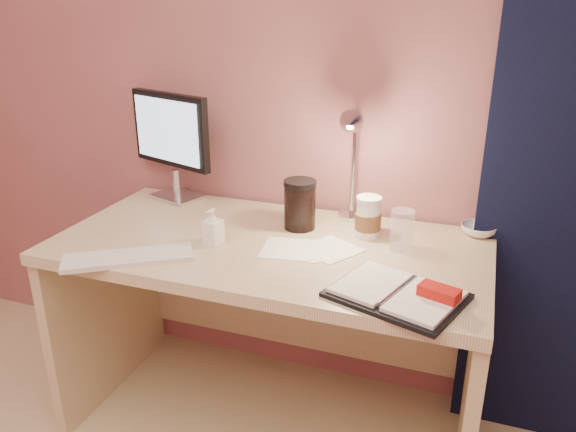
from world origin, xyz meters
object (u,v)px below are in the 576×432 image
(monitor, at_px, (173,137))
(coffee_cup, at_px, (368,218))
(desk, at_px, (278,292))
(dark_jar, at_px, (300,207))
(desk_lamp, at_px, (343,154))
(lotion_bottle, at_px, (213,227))
(bowl, at_px, (479,230))
(clear_cup, at_px, (402,230))
(planner, at_px, (400,294))
(keyboard, at_px, (128,258))

(monitor, distance_m, coffee_cup, 0.83)
(monitor, bearing_deg, desk, -3.11)
(desk, bearing_deg, dark_jar, 54.20)
(dark_jar, bearing_deg, desk_lamp, 19.03)
(lotion_bottle, xyz_separation_m, desk_lamp, (0.35, 0.27, 0.20))
(coffee_cup, xyz_separation_m, dark_jar, (-0.24, -0.01, 0.01))
(bowl, height_order, dark_jar, dark_jar)
(clear_cup, relative_size, lotion_bottle, 1.08)
(desk, height_order, planner, planner)
(lotion_bottle, height_order, dark_jar, dark_jar)
(lotion_bottle, bearing_deg, coffee_cup, 26.51)
(coffee_cup, bearing_deg, clear_cup, -27.84)
(keyboard, height_order, planner, planner)
(monitor, bearing_deg, coffee_cup, 10.17)
(coffee_cup, bearing_deg, dark_jar, -178.70)
(keyboard, xyz_separation_m, coffee_cup, (0.64, 0.43, 0.06))
(keyboard, distance_m, planner, 0.82)
(monitor, height_order, lotion_bottle, monitor)
(desk, xyz_separation_m, clear_cup, (0.41, 0.02, 0.29))
(clear_cup, height_order, dark_jar, dark_jar)
(bowl, bearing_deg, planner, -109.06)
(monitor, xyz_separation_m, clear_cup, (0.92, -0.19, -0.18))
(desk, relative_size, keyboard, 3.64)
(clear_cup, bearing_deg, lotion_bottle, -164.15)
(planner, distance_m, desk_lamp, 0.56)
(dark_jar, bearing_deg, bowl, 13.57)
(planner, relative_size, dark_jar, 2.56)
(coffee_cup, bearing_deg, desk_lamp, 158.75)
(clear_cup, bearing_deg, desk_lamp, 155.12)
(bowl, xyz_separation_m, lotion_bottle, (-0.81, -0.36, 0.04))
(desk_lamp, bearing_deg, coffee_cup, -28.86)
(monitor, xyz_separation_m, desk_lamp, (0.69, -0.08, 0.01))
(desk, distance_m, keyboard, 0.55)
(coffee_cup, relative_size, clear_cup, 1.08)
(desk, bearing_deg, clear_cup, 2.39)
(bowl, bearing_deg, desk_lamp, -168.08)
(lotion_bottle, bearing_deg, desk_lamp, 37.25)
(planner, xyz_separation_m, bowl, (0.18, 0.52, 0.01))
(desk, height_order, monitor, monitor)
(keyboard, height_order, clear_cup, clear_cup)
(monitor, distance_m, clear_cup, 0.95)
(keyboard, distance_m, bowl, 1.14)
(lotion_bottle, relative_size, desk_lamp, 0.28)
(keyboard, bearing_deg, bowl, -3.74)
(desk, xyz_separation_m, monitor, (-0.50, 0.21, 0.47))
(monitor, height_order, clear_cup, monitor)
(desk, relative_size, desk_lamp, 3.33)
(desk_lamp, bearing_deg, clear_cup, -32.49)
(monitor, distance_m, lotion_bottle, 0.52)
(clear_cup, xyz_separation_m, bowl, (0.23, 0.20, -0.05))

